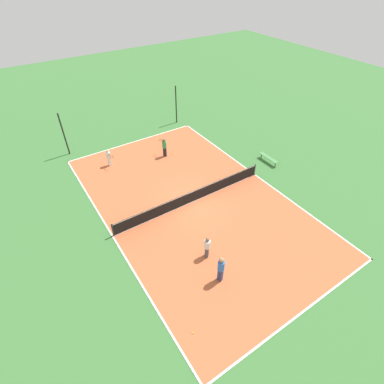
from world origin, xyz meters
TOP-DOWN VIEW (x-y plane):
  - ground_plane at (0.00, 0.00)m, footprint 80.00×80.00m
  - court_surface at (0.00, 0.00)m, footprint 11.93×19.84m
  - tennis_net at (0.00, 0.00)m, footprint 11.73×0.10m
  - bench at (8.06, 0.73)m, footprint 0.36×1.91m
  - player_near_white at (-1.90, -4.46)m, footprint 0.51×0.51m
  - player_near_blue at (-2.23, -6.15)m, footprint 0.47×0.47m
  - player_far_white at (-3.14, 7.46)m, footprint 0.46×0.97m
  - player_far_green at (1.30, 6.21)m, footprint 0.39×0.95m
  - tennis_ball_far_baseline at (1.97, 6.02)m, footprint 0.07×0.07m
  - tennis_ball_right_alley at (-5.06, -7.77)m, footprint 0.07×0.07m
  - tennis_ball_near_net at (-3.53, 0.78)m, footprint 0.07×0.07m
  - fence_post_back_left at (-5.42, 11.11)m, footprint 0.12×0.12m
  - fence_post_back_right at (5.42, 11.11)m, footprint 0.12×0.12m

SIDE VIEW (x-z plane):
  - ground_plane at x=0.00m, z-range 0.00..0.00m
  - court_surface at x=0.00m, z-range 0.00..0.02m
  - tennis_ball_far_baseline at x=1.97m, z-range 0.02..0.09m
  - tennis_ball_right_alley at x=-5.06m, z-range 0.02..0.09m
  - tennis_ball_near_net at x=-3.53m, z-range 0.02..0.09m
  - bench at x=8.06m, z-range 0.17..0.62m
  - tennis_net at x=0.00m, z-range 0.03..1.01m
  - player_far_white at x=-3.14m, z-range 0.12..1.58m
  - player_near_white at x=-1.90m, z-range 0.12..1.64m
  - player_far_green at x=1.30m, z-range 0.15..1.81m
  - player_near_blue at x=-2.23m, z-range 0.16..1.97m
  - fence_post_back_left at x=-5.42m, z-range 0.00..3.73m
  - fence_post_back_right at x=5.42m, z-range 0.00..3.73m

